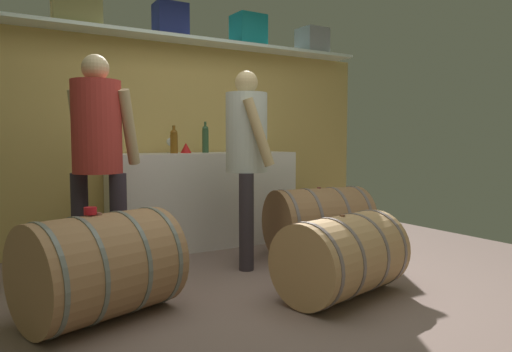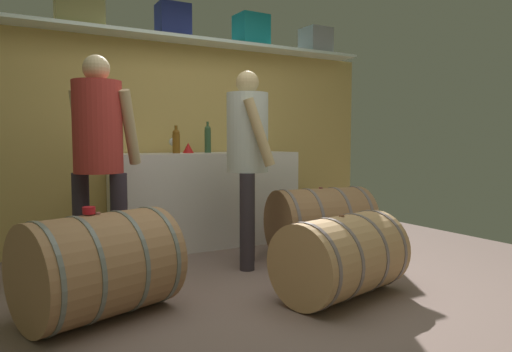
# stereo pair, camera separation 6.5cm
# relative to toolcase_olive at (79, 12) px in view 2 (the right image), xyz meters

# --- Properties ---
(ground_plane) EXTENTS (5.99, 7.36, 0.02)m
(ground_plane) POSITION_rel_toolcase_olive_xyz_m (0.86, -1.41, -2.21)
(ground_plane) COLOR #816860
(back_wall_panel) EXTENTS (4.79, 0.10, 2.04)m
(back_wall_panel) POSITION_rel_toolcase_olive_xyz_m (0.86, 0.15, -1.18)
(back_wall_panel) COLOR tan
(back_wall_panel) RESTS_ON ground
(high_shelf_board) EXTENTS (4.41, 0.40, 0.03)m
(high_shelf_board) POSITION_rel_toolcase_olive_xyz_m (0.86, 0.00, -0.15)
(high_shelf_board) COLOR silver
(high_shelf_board) RESTS_ON back_wall_panel
(toolcase_olive) EXTENTS (0.41, 0.28, 0.27)m
(toolcase_olive) POSITION_rel_toolcase_olive_xyz_m (0.00, 0.00, 0.00)
(toolcase_olive) COLOR olive
(toolcase_olive) RESTS_ON high_shelf_board
(toolcase_navy) EXTENTS (0.31, 0.24, 0.32)m
(toolcase_navy) POSITION_rel_toolcase_olive_xyz_m (0.87, 0.00, 0.03)
(toolcase_navy) COLOR navy
(toolcase_navy) RESTS_ON high_shelf_board
(toolcase_teal) EXTENTS (0.33, 0.29, 0.33)m
(toolcase_teal) POSITION_rel_toolcase_olive_xyz_m (1.75, 0.00, 0.03)
(toolcase_teal) COLOR #127A82
(toolcase_teal) RESTS_ON high_shelf_board
(toolcase_grey) EXTENTS (0.31, 0.30, 0.29)m
(toolcase_grey) POSITION_rel_toolcase_olive_xyz_m (2.61, 0.00, 0.01)
(toolcase_grey) COLOR gray
(toolcase_grey) RESTS_ON high_shelf_board
(work_cabinet) EXTENTS (1.86, 0.53, 0.94)m
(work_cabinet) POSITION_rel_toolcase_olive_xyz_m (1.14, -0.17, -1.74)
(work_cabinet) COLOR white
(work_cabinet) RESTS_ON ground
(wine_bottle_amber) EXTENTS (0.07, 0.07, 0.27)m
(wine_bottle_amber) POSITION_rel_toolcase_olive_xyz_m (0.82, -0.19, -1.15)
(wine_bottle_amber) COLOR brown
(wine_bottle_amber) RESTS_ON work_cabinet
(wine_bottle_green) EXTENTS (0.06, 0.06, 0.31)m
(wine_bottle_green) POSITION_rel_toolcase_olive_xyz_m (1.17, -0.15, -1.12)
(wine_bottle_green) COLOR #2F5234
(wine_bottle_green) RESTS_ON work_cabinet
(wine_glass) EXTENTS (0.08, 0.08, 0.15)m
(wine_glass) POSITION_rel_toolcase_olive_xyz_m (0.83, -0.07, -1.16)
(wine_glass) COLOR white
(wine_glass) RESTS_ON work_cabinet
(red_funnel) EXTENTS (0.11, 0.11, 0.10)m
(red_funnel) POSITION_rel_toolcase_olive_xyz_m (0.95, -0.17, -1.22)
(red_funnel) COLOR red
(red_funnel) RESTS_ON work_cabinet
(wine_barrel_near) EXTENTS (1.01, 0.86, 0.64)m
(wine_barrel_near) POSITION_rel_toolcase_olive_xyz_m (-0.20, -1.63, -1.89)
(wine_barrel_near) COLOR #A97951
(wine_barrel_near) RESTS_ON ground
(wine_barrel_far) EXTENTS (0.94, 0.72, 0.64)m
(wine_barrel_far) POSITION_rel_toolcase_olive_xyz_m (1.86, -1.10, -1.89)
(wine_barrel_far) COLOR #A1734B
(wine_barrel_far) RESTS_ON ground
(wine_barrel_flank) EXTENTS (0.97, 0.73, 0.56)m
(wine_barrel_flank) POSITION_rel_toolcase_olive_xyz_m (1.29, -2.07, -1.92)
(wine_barrel_flank) COLOR tan
(wine_barrel_flank) RESTS_ON ground
(tasting_cup) EXTENTS (0.07, 0.07, 0.04)m
(tasting_cup) POSITION_rel_toolcase_olive_xyz_m (-0.25, -1.63, -1.55)
(tasting_cup) COLOR red
(tasting_cup) RESTS_ON wine_barrel_near
(winemaker_pouring) EXTENTS (0.49, 0.54, 1.63)m
(winemaker_pouring) POSITION_rel_toolcase_olive_xyz_m (1.14, -1.05, -1.20)
(winemaker_pouring) COLOR #322C33
(winemaker_pouring) RESTS_ON ground
(visitor_tasting) EXTENTS (0.53, 0.49, 1.68)m
(visitor_tasting) POSITION_rel_toolcase_olive_xyz_m (-0.04, -0.89, -1.17)
(visitor_tasting) COLOR #312834
(visitor_tasting) RESTS_ON ground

